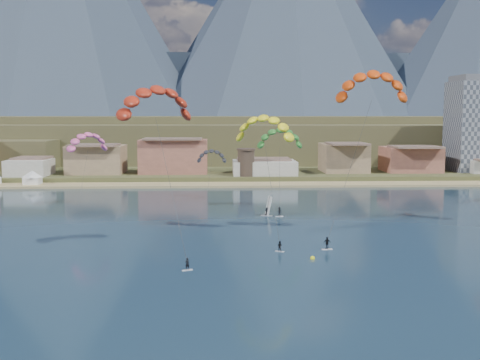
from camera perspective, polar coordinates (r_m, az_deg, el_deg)
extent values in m
plane|color=#0D2232|center=(68.31, 1.04, -11.41)|extent=(2400.00, 2400.00, 0.00)
cube|color=tan|center=(172.21, -0.94, -0.47)|extent=(2200.00, 12.00, 0.90)
cube|color=brown|center=(625.29, -1.85, 4.50)|extent=(2200.00, 900.00, 4.00)
cube|color=brown|center=(288.48, 6.55, 4.11)|extent=(320.00, 150.00, 15.00)
cube|color=brown|center=(327.10, -8.58, 4.61)|extent=(380.00, 170.00, 18.00)
cone|color=#2D394B|center=(924.98, 4.47, 16.43)|extent=(440.00, 440.00, 360.00)
cube|color=#2D394B|center=(965.61, -1.99, 8.56)|extent=(2000.00, 200.00, 110.00)
cylinder|color=#47382D|center=(179.76, 0.60, 1.66)|extent=(5.20, 5.20, 8.00)
cylinder|color=#47382D|center=(179.45, 0.60, 3.03)|extent=(5.82, 5.82, 0.60)
cube|color=white|center=(180.37, -19.69, -0.07)|extent=(4.50, 4.50, 2.00)
pyramid|color=white|center=(180.07, -19.73, 0.88)|extent=(6.40, 6.40, 2.00)
cube|color=silver|center=(79.66, -5.19, -8.79)|extent=(1.50, 0.98, 0.10)
imported|color=black|center=(79.43, -5.20, -8.18)|extent=(0.72, 0.61, 1.67)
cylinder|color=#262626|center=(82.80, -6.82, -0.67)|extent=(0.05, 0.05, 22.52)
cube|color=silver|center=(90.04, 3.91, -7.00)|extent=(1.41, 1.04, 0.09)
imported|color=black|center=(89.84, 3.91, -6.47)|extent=(0.97, 0.91, 1.59)
cylinder|color=#262626|center=(95.13, 3.11, -0.91)|extent=(0.05, 0.05, 20.80)
cube|color=silver|center=(92.14, 8.54, -6.74)|extent=(1.74, 0.75, 0.11)
imported|color=black|center=(91.91, 8.55, -6.12)|extent=(1.19, 0.64, 1.93)
cylinder|color=#262626|center=(95.68, 10.77, 1.15)|extent=(0.05, 0.05, 25.69)
cube|color=silver|center=(120.33, 3.88, -3.58)|extent=(1.66, 0.73, 0.11)
imported|color=black|center=(120.16, 3.89, -3.12)|extent=(1.29, 0.87, 1.84)
cylinder|color=#262626|center=(124.32, 3.91, 0.21)|extent=(0.05, 0.05, 16.25)
cylinder|color=#262626|center=(131.51, -15.00, -0.03)|extent=(0.04, 0.04, 14.99)
cylinder|color=#262626|center=(141.68, -2.80, -0.16)|extent=(0.04, 0.04, 11.90)
cube|color=silver|center=(120.89, 2.63, -3.52)|extent=(2.42, 1.54, 0.12)
imported|color=black|center=(120.74, 2.63, -3.10)|extent=(0.97, 0.81, 1.68)
cube|color=white|center=(120.58, 2.82, -2.54)|extent=(1.82, 2.68, 4.01)
sphere|color=#FFFA1A|center=(86.02, 7.14, -7.62)|extent=(0.68, 0.68, 0.68)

